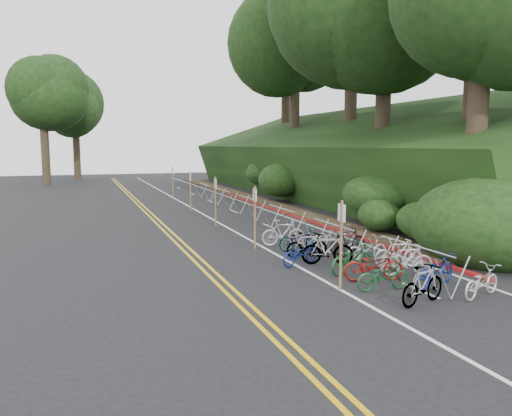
{
  "coord_description": "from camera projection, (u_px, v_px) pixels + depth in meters",
  "views": [
    {
      "loc": [
        -5.88,
        -13.35,
        4.1
      ],
      "look_at": [
        1.51,
        7.42,
        1.3
      ],
      "focal_mm": 35.0,
      "sensor_mm": 36.0,
      "label": 1
    }
  ],
  "objects": [
    {
      "name": "signposts_rest",
      "position": [
        202.0,
        193.0,
        28.06
      ],
      "size": [
        0.08,
        18.4,
        2.5
      ],
      "color": "brown",
      "rests_on": "ground"
    },
    {
      "name": "red_curb",
      "position": [
        299.0,
        217.0,
        28.06
      ],
      "size": [
        0.25,
        28.0,
        0.1
      ],
      "primitive_type": "cube",
      "color": "maroon",
      "rests_on": "ground"
    },
    {
      "name": "bike_valet",
      "position": [
        362.0,
        254.0,
        16.65
      ],
      "size": [
        3.32,
        10.02,
        1.08
      ],
      "color": "slate",
      "rests_on": "ground"
    },
    {
      "name": "bike_racks_rest",
      "position": [
        248.0,
        203.0,
        27.99
      ],
      "size": [
        1.14,
        23.0,
        1.17
      ],
      "color": "#999DA7",
      "rests_on": "ground"
    },
    {
      "name": "road_markings",
      "position": [
        221.0,
        228.0,
        24.6
      ],
      "size": [
        7.47,
        80.0,
        0.01
      ],
      "color": "gold",
      "rests_on": "ground"
    },
    {
      "name": "bike_rack_front",
      "position": [
        415.0,
        255.0,
        14.6
      ],
      "size": [
        1.15,
        3.35,
        1.18
      ],
      "color": "#999DA7",
      "rests_on": "ground"
    },
    {
      "name": "signpost_near",
      "position": [
        341.0,
        239.0,
        14.01
      ],
      "size": [
        0.08,
        0.4,
        2.56
      ],
      "color": "brown",
      "rests_on": "ground"
    },
    {
      "name": "embankment",
      "position": [
        349.0,
        166.0,
        36.73
      ],
      "size": [
        14.3,
        48.14,
        9.11
      ],
      "color": "black",
      "rests_on": "ground"
    },
    {
      "name": "tree_cluster",
      "position": [
        294.0,
        30.0,
        37.2
      ],
      "size": [
        33.54,
        54.95,
        20.34
      ],
      "color": "#2D2319",
      "rests_on": "ground"
    },
    {
      "name": "ground",
      "position": [
        291.0,
        282.0,
        14.95
      ],
      "size": [
        120.0,
        120.0,
        0.0
      ],
      "primitive_type": "plane",
      "color": "black",
      "rests_on": "ground"
    },
    {
      "name": "bike_front",
      "position": [
        300.0,
        253.0,
        17.04
      ],
      "size": [
        1.13,
        1.72,
        0.86
      ],
      "primitive_type": "imported",
      "rotation": [
        0.0,
        0.0,
        1.95
      ],
      "color": "navy",
      "rests_on": "ground"
    }
  ]
}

